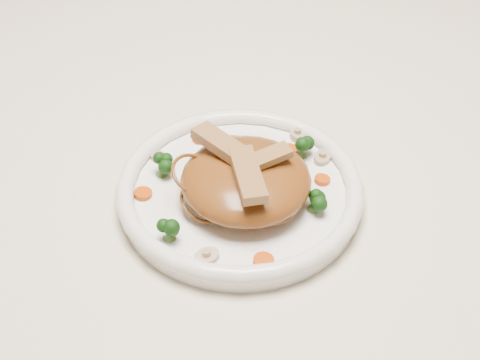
{
  "coord_description": "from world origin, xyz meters",
  "views": [
    {
      "loc": [
        -0.0,
        -0.63,
        1.29
      ],
      "look_at": [
        -0.0,
        -0.07,
        0.78
      ],
      "focal_mm": 52.38,
      "sensor_mm": 36.0,
      "label": 1
    }
  ],
  "objects": [
    {
      "name": "table",
      "position": [
        0.0,
        0.0,
        0.65
      ],
      "size": [
        1.2,
        0.8,
        0.75
      ],
      "color": "beige",
      "rests_on": "ground"
    },
    {
      "name": "plate",
      "position": [
        -0.0,
        -0.07,
        0.76
      ],
      "size": [
        0.27,
        0.27,
        0.02
      ],
      "primitive_type": "cylinder",
      "rotation": [
        0.0,
        0.0,
        -0.02
      ],
      "color": "white",
      "rests_on": "table"
    },
    {
      "name": "noodle_mound",
      "position": [
        0.01,
        -0.08,
        0.79
      ],
      "size": [
        0.17,
        0.17,
        0.05
      ],
      "primitive_type": "ellipsoid",
      "rotation": [
        0.0,
        0.0,
        -0.27
      ],
      "color": "brown",
      "rests_on": "plate"
    },
    {
      "name": "chicken_a",
      "position": [
        0.02,
        -0.08,
        0.82
      ],
      "size": [
        0.06,
        0.04,
        0.01
      ],
      "primitive_type": "cube",
      "rotation": [
        0.0,
        0.0,
        0.47
      ],
      "color": "#AA8050",
      "rests_on": "noodle_mound"
    },
    {
      "name": "chicken_b",
      "position": [
        -0.02,
        -0.06,
        0.82
      ],
      "size": [
        0.07,
        0.07,
        0.01
      ],
      "primitive_type": "cube",
      "rotation": [
        0.0,
        0.0,
        2.4
      ],
      "color": "#AA8050",
      "rests_on": "noodle_mound"
    },
    {
      "name": "chicken_c",
      "position": [
        0.01,
        -0.1,
        0.82
      ],
      "size": [
        0.04,
        0.08,
        0.01
      ],
      "primitive_type": "cube",
      "rotation": [
        0.0,
        0.0,
        4.91
      ],
      "color": "#AA8050",
      "rests_on": "noodle_mound"
    },
    {
      "name": "broccoli_0",
      "position": [
        0.07,
        -0.01,
        0.78
      ],
      "size": [
        0.04,
        0.04,
        0.03
      ],
      "primitive_type": null,
      "rotation": [
        0.0,
        0.0,
        -0.43
      ],
      "color": "#11380B",
      "rests_on": "plate"
    },
    {
      "name": "broccoli_1",
      "position": [
        -0.09,
        -0.04,
        0.78
      ],
      "size": [
        0.03,
        0.03,
        0.03
      ],
      "primitive_type": null,
      "rotation": [
        0.0,
        0.0,
        0.18
      ],
      "color": "#11380B",
      "rests_on": "plate"
    },
    {
      "name": "broccoli_2",
      "position": [
        -0.07,
        -0.14,
        0.78
      ],
      "size": [
        0.03,
        0.03,
        0.03
      ],
      "primitive_type": null,
      "rotation": [
        0.0,
        0.0,
        -0.37
      ],
      "color": "#11380B",
      "rests_on": "plate"
    },
    {
      "name": "broccoli_3",
      "position": [
        0.08,
        -0.1,
        0.78
      ],
      "size": [
        0.03,
        0.03,
        0.03
      ],
      "primitive_type": null,
      "rotation": [
        0.0,
        0.0,
        -0.27
      ],
      "color": "#11380B",
      "rests_on": "plate"
    },
    {
      "name": "carrot_0",
      "position": [
        0.06,
        -0.0,
        0.77
      ],
      "size": [
        0.02,
        0.02,
        0.0
      ],
      "primitive_type": "cylinder",
      "rotation": [
        0.0,
        0.0,
        0.06
      ],
      "color": "#BC3F06",
      "rests_on": "plate"
    },
    {
      "name": "carrot_1",
      "position": [
        -0.11,
        -0.08,
        0.77
      ],
      "size": [
        0.02,
        0.02,
        0.0
      ],
      "primitive_type": "cylinder",
      "rotation": [
        0.0,
        0.0,
        0.21
      ],
      "color": "#BC3F06",
      "rests_on": "plate"
    },
    {
      "name": "carrot_2",
      "position": [
        0.09,
        -0.05,
        0.77
      ],
      "size": [
        0.02,
        0.02,
        0.0
      ],
      "primitive_type": "cylinder",
      "rotation": [
        0.0,
        0.0,
        -0.2
      ],
      "color": "#BC3F06",
      "rests_on": "plate"
    },
    {
      "name": "carrot_3",
      "position": [
        -0.05,
        0.02,
        0.77
      ],
      "size": [
        0.03,
        0.03,
        0.0
      ],
      "primitive_type": "cylinder",
      "rotation": [
        0.0,
        0.0,
        -0.36
      ],
      "color": "#BC3F06",
      "rests_on": "plate"
    },
    {
      "name": "carrot_4",
      "position": [
        0.02,
        -0.17,
        0.77
      ],
      "size": [
        0.02,
        0.02,
        0.0
      ],
      "primitive_type": "cylinder",
      "rotation": [
        0.0,
        0.0,
        0.07
      ],
      "color": "#BC3F06",
      "rests_on": "plate"
    },
    {
      "name": "mushroom_0",
      "position": [
        -0.03,
        -0.17,
        0.77
      ],
      "size": [
        0.03,
        0.03,
        0.01
      ],
      "primitive_type": "cylinder",
      "rotation": [
        0.0,
        0.0,
        0.38
      ],
      "color": "beige",
      "rests_on": "plate"
    },
    {
      "name": "mushroom_1",
      "position": [
        0.09,
        -0.02,
        0.77
      ],
      "size": [
        0.03,
        0.03,
        0.01
      ],
      "primitive_type": "cylinder",
      "rotation": [
        0.0,
        0.0,
        1.1
      ],
      "color": "beige",
      "rests_on": "plate"
    },
    {
      "name": "mushroom_2",
      "position": [
        -0.09,
        -0.02,
        0.77
      ],
      "size": [
        0.03,
        0.03,
        0.01
      ],
      "primitive_type": "cylinder",
      "rotation": [
        0.0,
        0.0,
        -0.6
      ],
      "color": "beige",
      "rests_on": "plate"
    },
    {
      "name": "mushroom_3",
      "position": [
        0.07,
        0.03,
        0.77
      ],
      "size": [
        0.03,
        0.03,
        0.01
      ],
      "primitive_type": "cylinder",
      "rotation": [
        0.0,
        0.0,
        1.65
      ],
      "color": "beige",
      "rests_on": "plate"
    }
  ]
}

